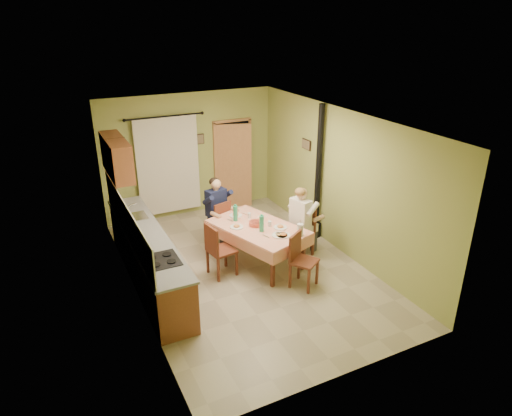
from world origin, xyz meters
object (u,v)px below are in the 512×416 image
chair_far (218,231)px  man_right (302,214)px  chair_near (303,271)px  stove_flue (317,191)px  man_far (217,204)px  chair_left (221,260)px  dining_table (258,244)px  chair_right (301,241)px

chair_far → man_right: (1.26, -1.14, 0.59)m
chair_near → stove_flue: (1.26, 1.53, 0.73)m
man_right → stove_flue: (0.72, 0.57, 0.15)m
chair_far → man_far: (-0.00, 0.01, 0.59)m
man_far → man_right: (1.26, -1.15, 0.00)m
chair_near → chair_left: size_ratio=0.96×
chair_far → chair_left: size_ratio=0.96×
dining_table → chair_near: size_ratio=2.14×
chair_near → chair_left: bearing=-74.1°
chair_right → stove_flue: bearing=-66.6°
dining_table → chair_far: chair_far is taller
chair_far → stove_flue: bearing=-31.8°
chair_left → chair_right: bearing=81.1°
dining_table → stove_flue: (1.59, 0.46, 0.65)m
chair_far → chair_near: 2.22m
chair_left → chair_far: bearing=151.7°
dining_table → chair_left: bearing=168.4°
man_right → stove_flue: size_ratio=0.50×
chair_left → man_right: man_right is taller
chair_right → stove_flue: stove_flue is taller
chair_right → chair_left: bearing=74.4°
dining_table → man_far: 1.22m
chair_far → man_far: man_far is taller
man_right → chair_far: bearing=32.5°
chair_near → chair_far: bearing=-104.2°
chair_far → stove_flue: stove_flue is taller
chair_near → chair_right: size_ratio=1.00×
chair_near → chair_right: chair_near is taller
chair_right → stove_flue: size_ratio=0.34×
man_far → stove_flue: (1.98, -0.58, 0.15)m
chair_left → stove_flue: stove_flue is taller
chair_far → man_far: 0.59m
chair_far → chair_near: size_ratio=0.99×
chair_far → dining_table: bearing=-85.4°
chair_right → man_right: (-0.01, -0.00, 0.59)m
dining_table → chair_right: 0.90m
chair_right → man_right: size_ratio=0.70×
chair_right → man_far: 1.81m
chair_near → stove_flue: stove_flue is taller
dining_table → man_far: bearing=91.8°
chair_far → man_right: size_ratio=0.69×
chair_right → dining_table: bearing=68.2°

